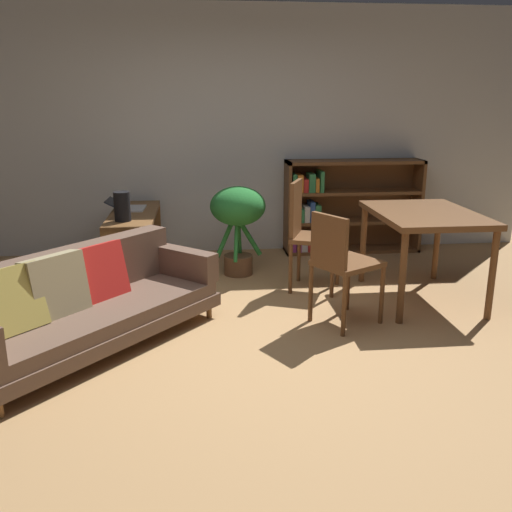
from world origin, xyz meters
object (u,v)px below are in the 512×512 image
potted_floor_plant (238,214)px  dining_table (425,222)px  media_console (135,243)px  fabric_couch (81,303)px  open_laptop (128,207)px  bookshelf (342,207)px  dining_chair_near (341,261)px  dining_chair_far (307,230)px  desk_speaker (122,206)px

potted_floor_plant → dining_table: bearing=-29.8°
dining_table → media_console: bearing=157.6°
fabric_couch → dining_table: (2.78, 0.70, 0.37)m
open_laptop → dining_table: dining_table is taller
open_laptop → bookshelf: bookshelf is taller
potted_floor_plant → dining_chair_near: bearing=-63.5°
dining_table → dining_chair_far: 1.03m
fabric_couch → open_laptop: (0.13, 1.95, 0.32)m
media_console → dining_chair_near: (1.72, -1.56, 0.21)m
media_console → dining_chair_far: dining_chair_far is taller
potted_floor_plant → bookshelf: size_ratio=0.57×
dining_chair_far → bookshelf: bookshelf is taller
fabric_couch → dining_chair_near: (1.92, 0.20, 0.19)m
potted_floor_plant → dining_chair_near: (0.69, -1.39, -0.10)m
dining_chair_near → bookshelf: bookshelf is taller
desk_speaker → open_laptop: bearing=91.9°
potted_floor_plant → dining_table: size_ratio=0.77×
media_console → open_laptop: open_laptop is taller
dining_table → bookshelf: 1.71m
media_console → open_laptop: size_ratio=3.35×
potted_floor_plant → dining_chair_far: (0.60, -0.50, -0.06)m
open_laptop → potted_floor_plant: 1.16m
dining_chair_near → fabric_couch: bearing=-174.0°
open_laptop → dining_chair_far: 1.91m
dining_table → dining_chair_near: (-0.85, -0.50, -0.18)m
potted_floor_plant → dining_chair_far: 0.78m
dining_table → desk_speaker: bearing=165.7°
media_console → bookshelf: size_ratio=0.85×
desk_speaker → bookshelf: 2.57m
dining_table → bookshelf: bookshelf is taller
open_laptop → bookshelf: bearing=10.3°
desk_speaker → dining_table: 2.71m
media_console → desk_speaker: 0.60m
desk_speaker → dining_chair_far: 1.72m
media_console → dining_table: (2.58, -1.06, 0.39)m
fabric_couch → media_console: bearing=83.6°
fabric_couch → bookshelf: bookshelf is taller
dining_chair_far → desk_speaker: bearing=170.2°
desk_speaker → dining_chair_far: size_ratio=0.27×
dining_table → fabric_couch: bearing=-165.8°
open_laptop → desk_speaker: desk_speaker is taller
desk_speaker → dining_chair_near: bearing=-33.5°
media_console → potted_floor_plant: (1.03, -0.18, 0.31)m
dining_chair_near → dining_chair_far: (-0.09, 0.88, 0.04)m
bookshelf → media_console: bearing=-165.1°
media_console → dining_chair_near: size_ratio=1.48×
potted_floor_plant → media_console: bearing=170.2°
open_laptop → potted_floor_plant: (1.11, -0.36, -0.03)m
fabric_couch → media_console: (0.20, 1.77, -0.02)m
dining_chair_near → bookshelf: size_ratio=0.58×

